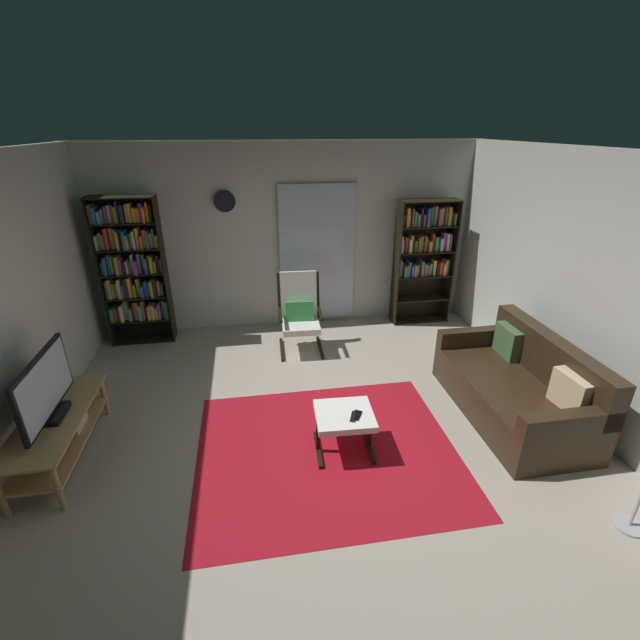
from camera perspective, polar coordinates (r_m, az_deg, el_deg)
ground_plane at (r=4.30m, az=0.22°, el=-16.12°), size 7.02×7.02×0.00m
wall_back at (r=6.32m, az=-4.23°, el=10.70°), size 5.60×0.06×2.60m
wall_right at (r=4.81m, az=33.88°, el=2.06°), size 0.06×6.00×2.60m
glass_door_panel at (r=6.37m, az=-0.34°, el=8.55°), size 1.10×0.01×2.00m
area_rug at (r=4.23m, az=0.93°, el=-16.79°), size 2.39×2.03×0.01m
tv_stand at (r=4.63m, az=-31.13°, el=-12.15°), size 0.51×1.36×0.46m
television at (r=4.39m, az=-32.41°, el=-7.72°), size 0.20×0.97×0.58m
bookshelf_near_tv at (r=6.27m, az=-23.38°, el=6.28°), size 0.82×0.30×1.98m
bookshelf_near_sofa at (r=6.59m, az=13.46°, el=8.65°), size 0.85×0.30×1.83m
leather_sofa at (r=4.96m, az=24.54°, el=-8.18°), size 0.91×1.78×0.86m
lounge_armchair at (r=5.75m, az=-2.69°, el=1.29°), size 0.59×0.67×1.02m
ottoman at (r=4.04m, az=3.21°, el=-12.91°), size 0.54×0.50×0.42m
tv_remote at (r=3.95m, az=4.39°, el=-12.53°), size 0.09×0.15×0.02m
cell_phone at (r=3.97m, az=4.85°, el=-12.37°), size 0.13×0.16×0.01m
wall_clock at (r=6.12m, az=-12.44°, el=15.02°), size 0.29×0.03×0.29m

